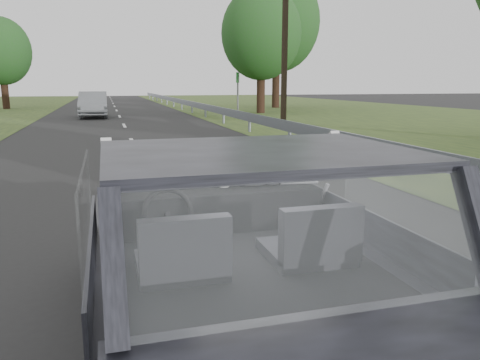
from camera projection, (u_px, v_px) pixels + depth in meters
ground at (237, 351)px, 3.19m from camera, size 140.00×140.00×0.00m
subject_car at (237, 250)px, 3.04m from camera, size 1.80×4.00×1.45m
dashboard at (215, 208)px, 3.60m from camera, size 1.58×0.45×0.30m
driver_seat at (182, 248)px, 2.63m from camera, size 0.50×0.72×0.42m
passenger_seat at (313, 236)px, 2.84m from camera, size 0.50×0.72×0.42m
steering_wheel at (168, 213)px, 3.20m from camera, size 0.36×0.36×0.04m
cat at (254, 174)px, 3.66m from camera, size 0.64×0.24×0.28m
guardrail at (286, 126)px, 13.64m from camera, size 0.05×90.00×0.32m
other_car at (93, 104)px, 25.23m from camera, size 1.65×4.16×1.37m
highway_sign at (238, 94)px, 26.43m from camera, size 0.48×0.92×2.41m
utility_pole at (285, 29)px, 20.48m from camera, size 0.34×0.34×8.29m
tree_2 at (261, 52)px, 28.18m from camera, size 5.17×5.17×7.28m
tree_3 at (276, 42)px, 34.29m from camera, size 8.18×8.18×9.48m
tree_6 at (2, 65)px, 32.91m from camera, size 4.15×4.15×6.18m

